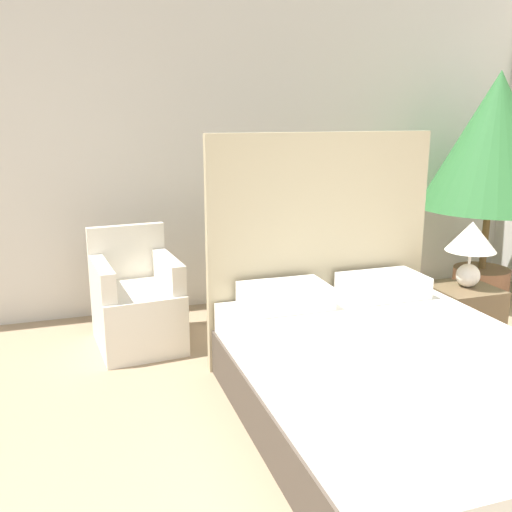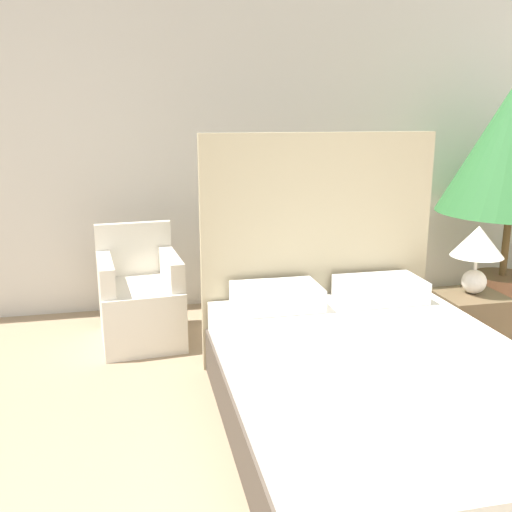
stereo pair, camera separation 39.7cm
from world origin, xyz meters
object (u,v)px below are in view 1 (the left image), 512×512
Objects in this scene: bed at (396,378)px; nightstand at (463,319)px; table_lamp at (471,242)px; armchair_near_window_right at (257,295)px; armchair_near_window_left at (137,307)px; potted_palm at (494,147)px.

bed is 4.73× the size of nightstand.
bed is at bearing -143.23° from table_lamp.
bed is at bearing -83.94° from armchair_near_window_right.
bed is 1.27m from nightstand.
table_lamp is at bearing -35.14° from armchair_near_window_right.
armchair_near_window_left is at bearing 159.75° from table_lamp.
potted_palm reaches higher than table_lamp.
armchair_near_window_right reaches higher than nightstand.
bed is at bearing -143.32° from nightstand.
armchair_near_window_left is 2.42m from table_lamp.
potted_palm reaches higher than nightstand.
armchair_near_window_right is at bearing 98.92° from bed.
table_lamp is at bearing -25.24° from armchair_near_window_left.
potted_palm is (1.90, 1.65, 1.08)m from bed.
potted_palm is at bearing -4.02° from armchair_near_window_left.
potted_palm is 1.36m from table_lamp.
nightstand is at bearing -139.62° from table_lamp.
potted_palm is 1.70m from nightstand.
bed is 1.62m from armchair_near_window_right.
nightstand is at bearing -36.33° from armchair_near_window_right.
potted_palm is at bearing 45.30° from table_lamp.
armchair_near_window_left and armchair_near_window_right have the same top height.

